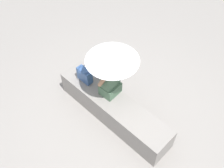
# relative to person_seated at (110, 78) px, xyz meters

# --- Properties ---
(ground_plane) EXTENTS (14.00, 14.00, 0.00)m
(ground_plane) POSITION_rel_person_seated_xyz_m (0.18, -0.09, -0.87)
(ground_plane) COLOR gray
(stone_bench) EXTENTS (2.39, 0.53, 0.48)m
(stone_bench) POSITION_rel_person_seated_xyz_m (0.18, -0.09, -0.63)
(stone_bench) COLOR gray
(stone_bench) RESTS_ON ground
(person_seated) EXTENTS (0.30, 0.48, 0.90)m
(person_seated) POSITION_rel_person_seated_xyz_m (0.00, 0.00, 0.00)
(person_seated) COLOR #47664C
(person_seated) RESTS_ON stone_bench
(parasol) EXTENTS (0.91, 0.91, 1.00)m
(parasol) POSITION_rel_person_seated_xyz_m (-0.02, 0.07, 0.48)
(parasol) COLOR #B7B7BC
(parasol) RESTS_ON stone_bench
(handbag_black) EXTENTS (0.31, 0.23, 0.30)m
(handbag_black) POSITION_rel_person_seated_xyz_m (-0.56, -0.12, -0.24)
(handbag_black) COLOR #335184
(handbag_black) RESTS_ON stone_bench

